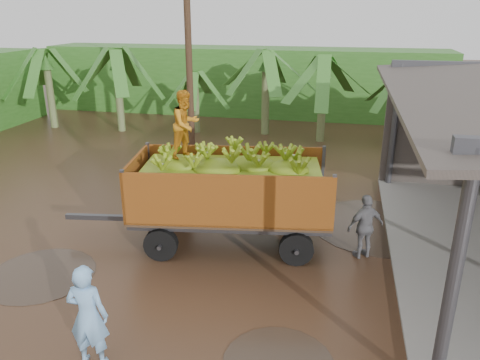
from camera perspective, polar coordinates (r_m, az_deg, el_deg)
name	(u,v)px	position (r m, az deg, el deg)	size (l,w,h in m)	color
ground	(184,247)	(11.90, -6.79, -8.11)	(100.00, 100.00, 0.00)	black
hedge_north	(242,81)	(26.72, 0.24, 12.01)	(22.00, 3.00, 3.60)	#2D661E
banana_trailer	(230,189)	(11.47, -1.19, -1.08)	(6.77, 3.01, 3.84)	#AC5C18
man_blue	(88,316)	(8.27, -18.04, -15.48)	(0.68, 0.44, 1.86)	#7DB2E5
man_grey	(365,226)	(11.43, 15.03, -5.49)	(0.93, 0.39, 1.59)	slate
utility_pole	(189,55)	(17.41, -6.26, 14.90)	(1.20, 0.24, 7.97)	#47301E
banana_plants	(102,111)	(19.16, -16.47, 8.03)	(24.87, 20.01, 4.01)	#2D661E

